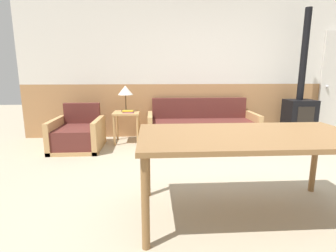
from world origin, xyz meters
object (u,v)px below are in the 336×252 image
dining_table (249,141)px  wood_stove (300,109)px  side_table (127,118)px  table_lamp (125,91)px  couch (202,128)px  armchair (78,135)px

dining_table → wood_stove: bearing=53.0°
side_table → wood_stove: bearing=-0.4°
table_lamp → wood_stove: (3.23, -0.11, -0.34)m
couch → dining_table: (-0.09, -2.57, 0.45)m
dining_table → wood_stove: wood_stove is taller
side_table → wood_stove: size_ratio=0.24×
armchair → table_lamp: (0.77, 0.44, 0.70)m
table_lamp → dining_table: (1.31, -2.65, -0.24)m
side_table → wood_stove: wood_stove is taller
table_lamp → couch: bearing=-3.5°
couch → side_table: 1.39m
armchair → table_lamp: 1.13m
couch → side_table: bearing=179.9°
couch → table_lamp: 1.55m
armchair → side_table: bearing=9.5°
armchair → table_lamp: size_ratio=1.81×
couch → table_lamp: size_ratio=4.24×
armchair → couch: bearing=-5.8°
wood_stove → table_lamp: bearing=178.1°
dining_table → table_lamp: bearing=116.2°
couch → wood_stove: 1.87m
couch → table_lamp: bearing=176.5°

